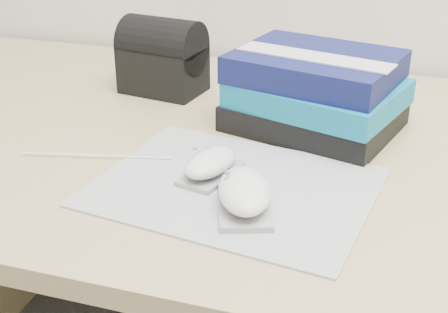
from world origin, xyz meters
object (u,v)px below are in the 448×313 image
(mouse_front, at_px, (244,193))
(book_stack, at_px, (316,92))
(desk, at_px, (282,248))
(pouch, at_px, (163,56))
(mouse_rear, at_px, (210,164))

(mouse_front, height_order, book_stack, book_stack)
(desk, bearing_deg, mouse_front, -89.44)
(book_stack, relative_size, pouch, 1.90)
(mouse_rear, relative_size, book_stack, 0.37)
(mouse_rear, xyz_separation_m, book_stack, (0.10, 0.22, 0.04))
(mouse_rear, height_order, book_stack, book_stack)
(mouse_front, bearing_deg, pouch, 125.25)
(mouse_front, relative_size, pouch, 0.84)
(desk, height_order, book_stack, book_stack)
(desk, xyz_separation_m, pouch, (-0.26, 0.10, 0.30))
(pouch, bearing_deg, desk, -21.07)
(desk, distance_m, mouse_front, 0.38)
(desk, bearing_deg, mouse_rear, -107.73)
(desk, distance_m, pouch, 0.41)
(mouse_front, xyz_separation_m, pouch, (-0.26, 0.37, 0.04))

